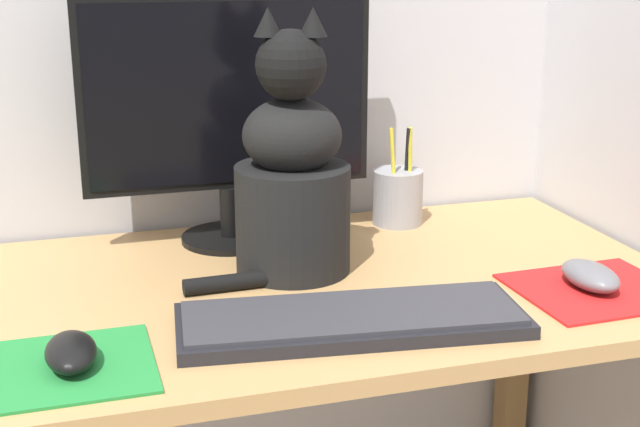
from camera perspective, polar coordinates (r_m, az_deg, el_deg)
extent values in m
cube|color=tan|center=(1.34, -2.80, -5.10)|extent=(1.22, 0.64, 0.02)
cube|color=olive|center=(1.92, 12.20, -10.03)|extent=(0.05, 0.05, 0.69)
cylinder|color=black|center=(1.53, -5.69, -1.54)|extent=(0.17, 0.17, 0.01)
cylinder|color=black|center=(1.52, -5.74, 0.15)|extent=(0.04, 0.04, 0.08)
cube|color=black|center=(1.47, -5.97, 7.67)|extent=(0.48, 0.02, 0.32)
cube|color=black|center=(1.46, -5.89, 7.62)|extent=(0.46, 0.00, 0.29)
cube|color=black|center=(1.19, 2.03, -6.90)|extent=(0.48, 0.21, 0.02)
cube|color=#333338|center=(1.18, 2.04, -6.36)|extent=(0.46, 0.19, 0.01)
cube|color=#238438|center=(1.12, -16.23, -9.48)|extent=(0.22, 0.19, 0.00)
cube|color=red|center=(1.37, 17.24, -4.68)|extent=(0.24, 0.21, 0.00)
ellipsoid|color=black|center=(1.11, -15.65, -8.53)|extent=(0.06, 0.11, 0.03)
ellipsoid|color=slate|center=(1.36, 16.91, -3.83)|extent=(0.07, 0.11, 0.04)
cylinder|color=black|center=(1.36, -1.75, -0.34)|extent=(0.22, 0.22, 0.17)
ellipsoid|color=black|center=(1.33, -1.80, 5.00)|extent=(0.18, 0.17, 0.11)
sphere|color=black|center=(1.30, -1.88, 9.48)|extent=(0.13, 0.13, 0.10)
cone|color=black|center=(1.30, -3.36, 12.16)|extent=(0.05, 0.05, 0.04)
cone|color=black|center=(1.29, -0.45, 12.18)|extent=(0.05, 0.05, 0.04)
cylinder|color=black|center=(1.32, -3.82, -4.22)|extent=(0.23, 0.03, 0.02)
cylinder|color=#99999E|center=(1.61, 5.00, 1.06)|extent=(0.09, 0.09, 0.10)
cylinder|color=black|center=(1.60, 5.56, 3.14)|extent=(0.01, 0.03, 0.14)
cylinder|color=yellow|center=(1.59, 5.78, 3.08)|extent=(0.01, 0.02, 0.14)
cylinder|color=yellow|center=(1.58, 4.72, 2.96)|extent=(0.02, 0.02, 0.14)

